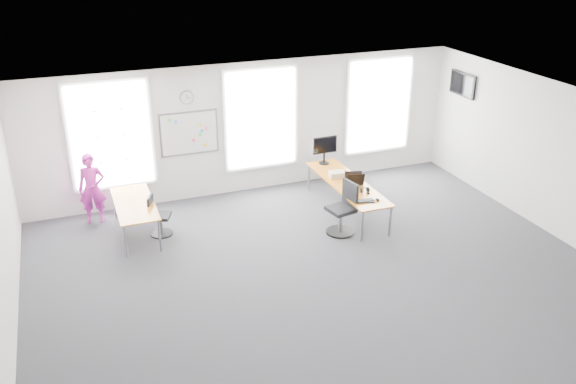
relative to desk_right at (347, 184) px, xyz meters
name	(u,v)px	position (x,y,z in m)	size (l,w,h in m)	color
floor	(317,272)	(-1.59, -2.10, -0.64)	(10.00, 10.00, 0.00)	#2A292E
ceiling	(321,111)	(-1.59, -2.10, 2.36)	(10.00, 10.00, 0.00)	white
wall_back	(248,128)	(-1.59, 1.90, 0.86)	(10.00, 10.00, 0.00)	white
wall_front	(460,332)	(-1.59, -6.10, 0.86)	(10.00, 10.00, 0.00)	white
wall_right	(552,159)	(3.41, -2.10, 0.86)	(10.00, 10.00, 0.00)	white
window_left	(111,135)	(-4.59, 1.87, 1.06)	(1.60, 0.06, 2.20)	silver
window_mid	(261,119)	(-1.29, 1.87, 1.06)	(1.60, 0.06, 2.20)	silver
window_right	(378,105)	(1.71, 1.87, 1.06)	(1.60, 0.06, 2.20)	silver
desk_right	(347,184)	(0.00, 0.00, 0.00)	(0.75, 2.80, 0.68)	orange
desk_left	(135,206)	(-4.39, 0.56, -0.01)	(0.75, 1.87, 0.68)	orange
chair_right	(343,211)	(-0.49, -0.84, -0.17)	(0.57, 0.57, 1.07)	black
chair_left	(158,218)	(-3.98, 0.39, -0.27)	(0.50, 0.50, 0.84)	black
person	(92,188)	(-5.11, 1.45, 0.11)	(0.55, 0.36, 1.50)	#C527A2
whiteboard	(189,133)	(-2.94, 1.87, 0.91)	(1.20, 0.03, 0.90)	white
wall_clock	(187,97)	(-2.94, 1.87, 1.71)	(0.30, 0.30, 0.04)	gray
tv	(463,84)	(3.36, 0.90, 1.66)	(0.06, 0.90, 0.55)	black
keyboard	(365,201)	(-0.10, -1.00, 0.05)	(0.41, 0.15, 0.02)	black
mouse	(377,199)	(0.16, -1.05, 0.07)	(0.08, 0.12, 0.05)	black
lens_cap	(369,194)	(0.16, -0.69, 0.05)	(0.07, 0.07, 0.01)	black
headphones	(364,190)	(0.10, -0.60, 0.10)	(0.19, 0.10, 0.11)	black
laptop_sleeve	(354,179)	(0.06, -0.21, 0.19)	(0.38, 0.28, 0.30)	black
paper_stack	(337,174)	(-0.06, 0.37, 0.10)	(0.34, 0.25, 0.12)	beige
monitor	(325,148)	(-0.01, 1.19, 0.43)	(0.58, 0.24, 0.65)	black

